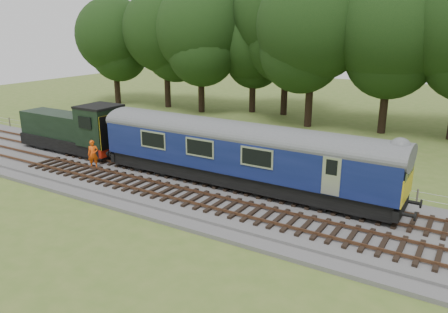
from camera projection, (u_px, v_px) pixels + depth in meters
The scene contains 9 objects.
ground at pixel (279, 212), 22.83m from camera, with size 120.00×120.00×0.00m, color #506C27.
ballast at pixel (279, 209), 22.78m from camera, with size 70.00×7.00×0.35m, color #4C4C4F.
track_north at pixel (290, 196), 23.85m from camera, with size 67.20×2.40×0.21m.
track_south at pixel (266, 215), 21.40m from camera, with size 67.20×2.40×0.21m.
fence at pixel (310, 186), 26.50m from camera, with size 64.00×0.12×1.00m, color #6B6054, non-canonical shape.
tree_line at pixel (377, 130), 40.79m from camera, with size 70.00×8.00×18.00m, color black, non-canonical shape.
dmu_railcar at pixel (240, 149), 24.80m from camera, with size 18.05×2.86×3.88m.
shunter_loco at pixel (75, 130), 31.95m from camera, with size 8.92×2.60×3.38m.
worker at pixel (93, 154), 28.51m from camera, with size 0.68×0.44×1.86m, color #FF550D.
Camera 1 is at (8.52, -19.43, 9.36)m, focal length 35.00 mm.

